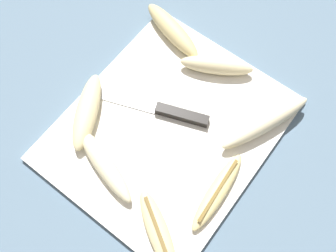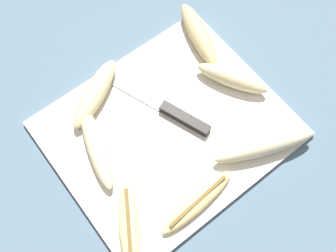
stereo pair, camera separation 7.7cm
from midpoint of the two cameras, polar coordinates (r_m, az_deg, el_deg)
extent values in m
plane|color=slate|center=(0.79, -2.77, -0.95)|extent=(4.00, 4.00, 0.00)
cube|color=white|center=(0.78, -2.79, -0.79)|extent=(0.44, 0.37, 0.01)
cube|color=black|center=(0.78, -0.76, 1.31)|extent=(0.06, 0.11, 0.02)
cube|color=#B7BABF|center=(0.81, -9.01, 3.36)|extent=(0.07, 0.13, 0.00)
ellipsoid|color=beige|center=(0.75, -12.20, -5.79)|extent=(0.09, 0.18, 0.03)
ellipsoid|color=#EDD689|center=(0.73, 4.19, -9.83)|extent=(0.17, 0.04, 0.02)
cube|color=olive|center=(0.72, 4.26, -9.62)|extent=(0.13, 0.01, 0.00)
ellipsoid|color=#DBC684|center=(0.87, -1.95, 13.46)|extent=(0.09, 0.17, 0.04)
ellipsoid|color=beige|center=(0.82, 4.66, 8.28)|extent=(0.11, 0.15, 0.04)
ellipsoid|color=beige|center=(0.79, -14.38, 1.74)|extent=(0.17, 0.12, 0.04)
ellipsoid|color=beige|center=(0.72, -4.66, -15.35)|extent=(0.11, 0.15, 0.02)
cube|color=brown|center=(0.70, -4.73, -15.22)|extent=(0.07, 0.11, 0.00)
ellipsoid|color=beige|center=(0.77, 11.26, 0.15)|extent=(0.20, 0.11, 0.04)
camera|label=1|loc=(0.04, -92.88, -6.86)|focal=42.00mm
camera|label=2|loc=(0.04, 87.12, 6.86)|focal=42.00mm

